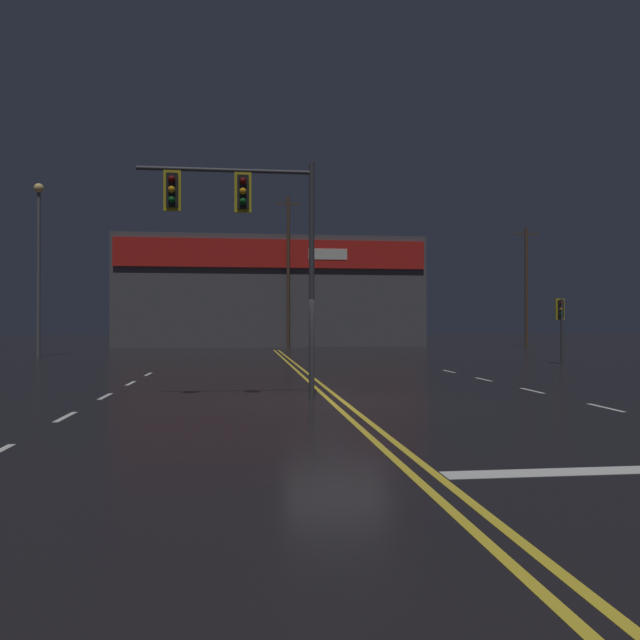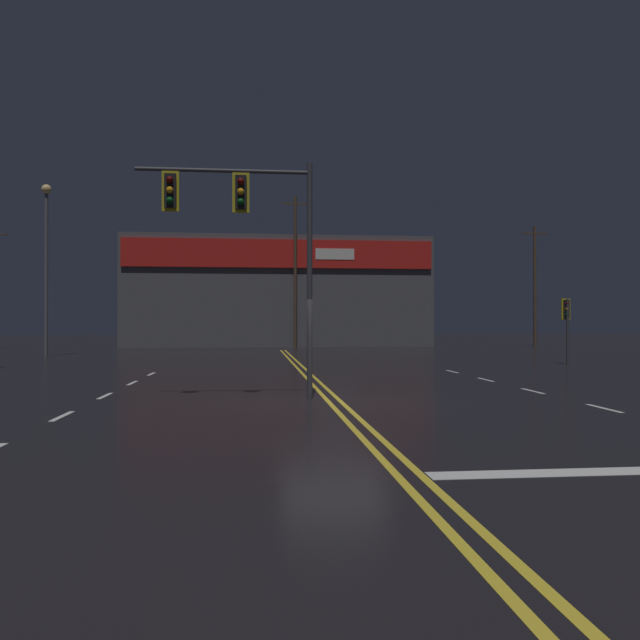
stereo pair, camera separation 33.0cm
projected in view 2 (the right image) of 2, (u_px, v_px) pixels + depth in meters
ground_plane at (335, 402)px, 15.05m from camera, size 200.00×200.00×0.00m
road_markings at (400, 410)px, 13.60m from camera, size 17.28×60.00×0.01m
traffic_signal_median at (241, 218)px, 15.47m from camera, size 4.36×0.36×5.93m
traffic_signal_corner_northeast at (566, 316)px, 29.04m from camera, size 0.42×0.36×3.08m
streetlight_median_approach at (46, 247)px, 36.33m from camera, size 0.56×0.56×10.04m
building_backdrop at (278, 293)px, 55.82m from camera, size 25.81×10.23×9.26m
utility_pole_row at (289, 279)px, 50.54m from camera, size 46.01×0.26×12.29m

